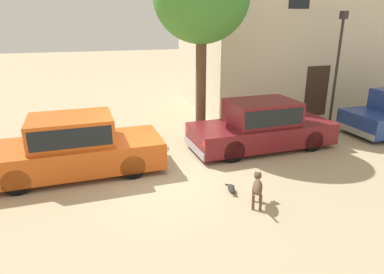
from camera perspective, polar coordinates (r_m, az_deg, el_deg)
ground_plane at (r=9.06m, az=-5.27°, el=-6.38°), size 80.00×80.00×0.00m
parked_sedan_nearest at (r=9.40m, az=-19.06°, el=-1.41°), size 4.65×1.87×1.56m
parked_sedan_second at (r=10.91m, az=11.56°, el=1.95°), size 4.66×1.81×1.53m
apartment_block at (r=18.42m, az=20.31°, el=16.90°), size 12.47×5.63×7.14m
stray_dog_spotted at (r=7.62m, az=10.89°, el=-8.14°), size 0.50×0.85×0.67m
stray_cat at (r=8.23m, az=6.59°, el=-8.58°), size 0.29×0.62×0.16m
street_lamp at (r=14.09m, az=23.28°, el=12.47°), size 0.22×0.22×4.18m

